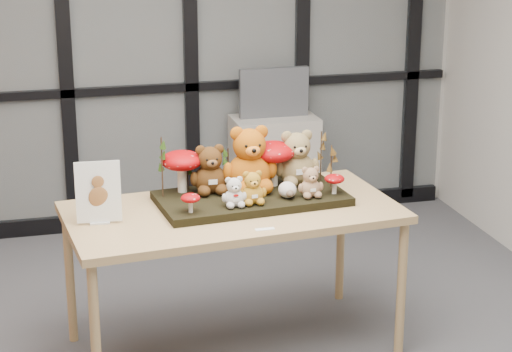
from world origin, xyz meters
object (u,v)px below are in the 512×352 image
object	(u,v)px
display_table	(232,220)
diorama_tray	(251,198)
cabinet	(274,171)
bear_tan_back	(296,154)
plush_cream_hedgehog	(287,189)
mushroom_back_right	(273,161)
mushroom_back_left	(182,169)
bear_brown_medium	(210,166)
bear_white_bow	(234,190)
mushroom_front_left	(191,202)
mushroom_front_right	(334,183)
monitor	(274,92)
bear_beige_small	(310,180)
bear_small_yellow	(252,185)
bear_pooh_yellow	(249,155)
sign_holder	(98,195)

from	to	relation	value
display_table	diorama_tray	distance (m)	0.17
cabinet	bear_tan_back	bearing A→B (deg)	-101.49
plush_cream_hedgehog	mushroom_back_right	bearing A→B (deg)	88.92
mushroom_back_right	mushroom_back_left	bearing A→B (deg)	178.65
bear_tan_back	bear_brown_medium	bearing A→B (deg)	178.00
bear_white_bow	mushroom_front_left	xyz separation A→B (m)	(-0.24, -0.04, -0.03)
display_table	mushroom_front_left	world-z (taller)	mushroom_front_left
mushroom_front_right	monitor	xyz separation A→B (m)	(0.19, 1.89, 0.09)
display_table	bear_tan_back	distance (m)	0.54
diorama_tray	bear_beige_small	world-z (taller)	bear_beige_small
bear_small_yellow	plush_cream_hedgehog	xyz separation A→B (m)	(0.20, 0.04, -0.05)
display_table	bear_white_bow	bearing A→B (deg)	-101.71
bear_tan_back	mushroom_front_right	bearing A→B (deg)	-62.00
mushroom_front_left	bear_small_yellow	bearing A→B (deg)	9.87
bear_white_bow	mushroom_front_right	xyz separation A→B (m)	(0.57, 0.06, -0.03)
mushroom_front_right	bear_small_yellow	bearing A→B (deg)	-175.04
display_table	mushroom_front_right	world-z (taller)	mushroom_front_right
display_table	cabinet	world-z (taller)	cabinet
bear_small_yellow	mushroom_front_right	xyz separation A→B (m)	(0.47, 0.04, -0.04)
bear_white_bow	mushroom_back_left	distance (m)	0.37
bear_small_yellow	bear_beige_small	size ratio (longest dim) A/B	1.06
monitor	bear_brown_medium	bearing A→B (deg)	-116.26
bear_pooh_yellow	sign_holder	xyz separation A→B (m)	(-0.84, -0.20, -0.09)
bear_brown_medium	plush_cream_hedgehog	xyz separation A→B (m)	(0.38, -0.20, -0.10)
display_table	mushroom_front_right	xyz separation A→B (m)	(0.56, -0.02, 0.17)
mushroom_back_left	mushroom_front_right	xyz separation A→B (m)	(0.79, -0.24, -0.07)
bear_beige_small	sign_holder	distance (m)	1.13
mushroom_back_left	mushroom_front_left	xyz separation A→B (m)	(-0.02, -0.34, -0.07)
bear_pooh_yellow	display_table	bearing A→B (deg)	-135.11
display_table	mushroom_back_right	xyz separation A→B (m)	(0.28, 0.21, 0.25)
display_table	bear_white_bow	xyz separation A→B (m)	(-0.01, -0.08, 0.20)
bear_brown_medium	bear_beige_small	distance (m)	0.55
mushroom_back_right	mushroom_front_left	bearing A→B (deg)	-148.12
bear_pooh_yellow	plush_cream_hedgehog	world-z (taller)	bear_pooh_yellow
bear_white_bow	mushroom_front_left	size ratio (longest dim) A/B	1.60
bear_pooh_yellow	monitor	distance (m)	1.81
diorama_tray	bear_brown_medium	bearing A→B (deg)	149.38
mushroom_front_left	bear_brown_medium	bearing A→B (deg)	61.03
display_table	mushroom_front_left	xyz separation A→B (m)	(-0.25, -0.12, 0.16)
display_table	bear_tan_back	xyz separation A→B (m)	(0.42, 0.20, 0.28)
plush_cream_hedgehog	monitor	distance (m)	1.94
diorama_tray	mushroom_back_right	world-z (taller)	mushroom_back_right
diorama_tray	bear_tan_back	size ratio (longest dim) A/B	2.97
bear_white_bow	display_table	bearing A→B (deg)	78.29
bear_tan_back	cabinet	world-z (taller)	bear_tan_back
diorama_tray	sign_holder	distance (m)	0.85
diorama_tray	bear_white_bow	distance (m)	0.24
mushroom_front_left	monitor	world-z (taller)	monitor
sign_holder	cabinet	distance (m)	2.45
sign_holder	cabinet	xyz separation A→B (m)	(1.46, 1.89, -0.56)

